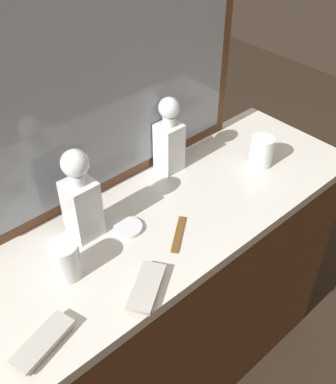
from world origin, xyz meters
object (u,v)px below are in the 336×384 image
(silver_brush_center, at_px, (43,343))
(tortoiseshell_comb, at_px, (178,234))
(crystal_tumbler_left, at_px, (261,152))
(silver_brush_far_left, at_px, (147,288))
(porcelain_dish, at_px, (128,228))
(crystal_tumbler_far_right, at_px, (65,260))
(crystal_decanter_right, at_px, (81,202))
(crystal_decanter_front, at_px, (169,142))

(silver_brush_center, relative_size, tortoiseshell_comb, 1.32)
(crystal_tumbler_left, height_order, silver_brush_far_left, crystal_tumbler_left)
(silver_brush_center, distance_m, porcelain_dish, 0.41)
(silver_brush_far_left, bearing_deg, crystal_tumbler_far_right, 121.88)
(crystal_decanter_right, xyz_separation_m, crystal_tumbler_far_right, (-0.12, -0.09, -0.06))
(crystal_decanter_front, relative_size, silver_brush_far_left, 1.62)
(crystal_tumbler_left, bearing_deg, porcelain_dish, 174.53)
(crystal_decanter_right, height_order, silver_brush_far_left, crystal_decanter_right)
(crystal_tumbler_far_right, xyz_separation_m, porcelain_dish, (0.22, 0.02, -0.04))
(porcelain_dish, height_order, tortoiseshell_comb, porcelain_dish)
(crystal_decanter_front, distance_m, porcelain_dish, 0.33)
(crystal_decanter_right, xyz_separation_m, tortoiseshell_comb, (0.19, -0.18, -0.11))
(crystal_decanter_front, bearing_deg, silver_brush_center, -155.05)
(crystal_decanter_front, xyz_separation_m, tortoiseshell_comb, (-0.19, -0.25, -0.10))
(crystal_decanter_right, distance_m, silver_brush_far_left, 0.29)
(crystal_tumbler_left, xyz_separation_m, tortoiseshell_comb, (-0.43, -0.06, -0.04))
(crystal_decanter_right, distance_m, tortoiseshell_comb, 0.28)
(crystal_tumbler_far_right, distance_m, tortoiseshell_comb, 0.32)
(crystal_decanter_right, relative_size, silver_brush_center, 1.70)
(crystal_decanter_right, relative_size, crystal_tumbler_far_right, 2.65)
(crystal_decanter_front, distance_m, crystal_tumbler_left, 0.31)
(crystal_decanter_right, bearing_deg, porcelain_dish, -36.32)
(crystal_decanter_right, relative_size, tortoiseshell_comb, 2.24)
(silver_brush_far_left, bearing_deg, silver_brush_center, 171.79)
(crystal_decanter_right, relative_size, porcelain_dish, 3.37)
(crystal_decanter_front, bearing_deg, silver_brush_far_left, -138.35)
(silver_brush_center, bearing_deg, porcelain_dish, 24.19)
(crystal_tumbler_far_right, bearing_deg, crystal_tumbler_left, -2.25)
(crystal_tumbler_far_right, relative_size, silver_brush_far_left, 0.65)
(porcelain_dish, bearing_deg, crystal_tumbler_far_right, -174.42)
(crystal_tumbler_far_right, distance_m, silver_brush_far_left, 0.22)
(silver_brush_far_left, distance_m, silver_brush_center, 0.27)
(silver_brush_far_left, height_order, porcelain_dish, silver_brush_far_left)
(crystal_tumbler_far_right, distance_m, porcelain_dish, 0.22)
(crystal_decanter_front, height_order, silver_brush_far_left, crystal_decanter_front)
(crystal_decanter_front, height_order, tortoiseshell_comb, crystal_decanter_front)
(porcelain_dish, relative_size, tortoiseshell_comb, 0.66)
(crystal_tumbler_left, xyz_separation_m, crystal_tumbler_far_right, (-0.74, 0.03, 0.00))
(crystal_decanter_front, distance_m, silver_brush_center, 0.72)
(crystal_tumbler_far_right, xyz_separation_m, tortoiseshell_comb, (0.31, -0.09, -0.05))
(porcelain_dish, bearing_deg, crystal_decanter_front, 25.93)
(crystal_tumbler_far_right, relative_size, tortoiseshell_comb, 0.84)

